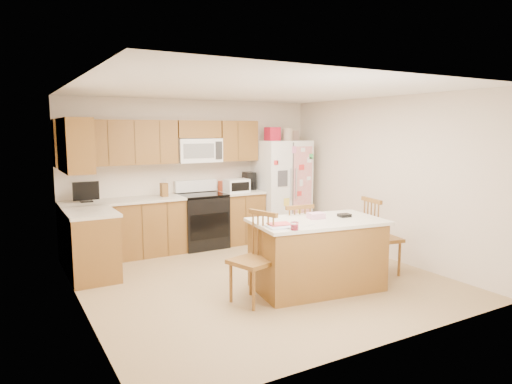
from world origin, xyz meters
TOP-DOWN VIEW (x-y plane):
  - ground at (0.00, 0.00)m, footprint 4.50×4.50m
  - room_shell at (0.00, 0.00)m, footprint 4.60×4.60m
  - cabinetry at (-0.98, 1.79)m, footprint 3.36×1.56m
  - stove at (0.00, 1.94)m, footprint 0.76×0.65m
  - refrigerator at (1.57, 1.87)m, footprint 0.90×0.79m
  - island at (0.44, -0.70)m, footprint 1.73×1.16m
  - windsor_chair_left at (-0.48, -0.70)m, footprint 0.54×0.56m
  - windsor_chair_back at (0.48, -0.14)m, footprint 0.48×0.46m
  - windsor_chair_right at (1.57, -0.65)m, footprint 0.51×0.53m

SIDE VIEW (x-z plane):
  - ground at x=0.00m, z-range 0.00..0.00m
  - island at x=0.44m, z-range -0.04..0.94m
  - stove at x=0.00m, z-range -0.09..1.04m
  - windsor_chair_back at x=0.48m, z-range -0.03..0.98m
  - windsor_chair_left at x=-0.48m, z-range -0.03..1.03m
  - windsor_chair_right at x=1.57m, z-range -0.03..1.04m
  - cabinetry at x=-0.98m, z-range -0.16..1.99m
  - refrigerator at x=1.57m, z-range -0.10..1.94m
  - room_shell at x=0.00m, z-range 0.18..2.70m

